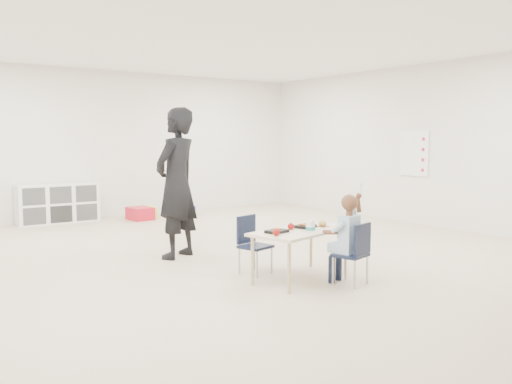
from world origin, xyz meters
TOP-DOWN VIEW (x-y plane):
  - room at (0.00, 0.00)m, footprint 9.00×9.02m
  - table at (-0.17, -1.24)m, footprint 1.29×0.86m
  - chair_near at (0.11, -1.70)m, footprint 0.38×0.36m
  - chair_far at (-0.44, -0.78)m, footprint 0.38×0.36m
  - child at (0.11, -1.70)m, footprint 0.53×0.53m
  - lunch_tray_near at (-0.06, -1.18)m, footprint 0.25×0.21m
  - lunch_tray_far at (-0.51, -1.26)m, footprint 0.25×0.21m
  - milk_carton at (-0.15, -1.37)m, footprint 0.09×0.09m
  - bread_roll at (0.14, -1.24)m, footprint 0.09×0.09m
  - apple_near at (-0.28, -1.20)m, footprint 0.07×0.07m
  - apple_far at (-0.63, -1.40)m, footprint 0.07×0.07m
  - cubby_shelf at (-1.20, 4.28)m, footprint 1.40×0.40m
  - rules_poster at (3.98, 0.60)m, footprint 0.02×0.60m
  - adult at (-0.76, 0.49)m, footprint 0.82×0.72m
  - bin_red at (0.15, 3.80)m, footprint 0.41×0.51m
  - bin_yellow at (0.32, 3.94)m, footprint 0.40×0.48m
  - bin_blue at (1.13, 3.87)m, footprint 0.38×0.45m

SIDE VIEW (x-z plane):
  - bin_blue at x=1.13m, z-range 0.00..0.19m
  - bin_yellow at x=0.32m, z-range 0.00..0.21m
  - bin_red at x=0.15m, z-range 0.00..0.23m
  - table at x=-0.17m, z-range 0.00..0.54m
  - chair_near at x=0.11m, z-range 0.00..0.65m
  - chair_far at x=-0.44m, z-range 0.00..0.65m
  - cubby_shelf at x=-1.20m, z-range 0.00..0.70m
  - child at x=0.11m, z-range 0.00..1.02m
  - lunch_tray_near at x=-0.06m, z-range 0.54..0.57m
  - lunch_tray_far at x=-0.51m, z-range 0.54..0.57m
  - bread_roll at x=0.14m, z-range 0.54..0.61m
  - apple_near at x=-0.28m, z-range 0.54..0.61m
  - apple_far at x=-0.63m, z-range 0.54..0.61m
  - milk_carton at x=-0.15m, z-range 0.54..0.64m
  - adult at x=-0.76m, z-range 0.00..1.89m
  - rules_poster at x=3.98m, z-range 0.85..1.65m
  - room at x=0.00m, z-range 0.00..2.80m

